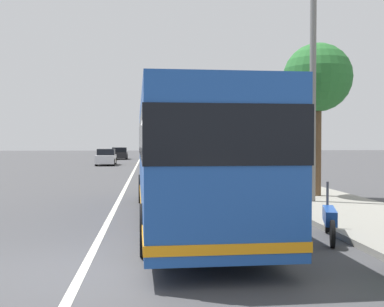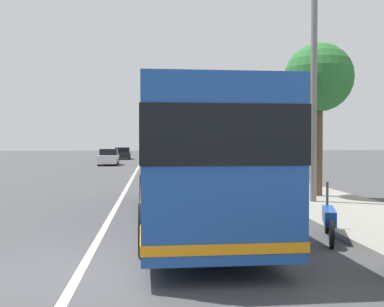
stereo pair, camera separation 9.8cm
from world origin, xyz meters
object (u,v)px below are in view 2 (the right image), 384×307
Objects in this scene: car_side_street at (123,154)px; utility_pole at (314,81)px; coach_bus at (186,154)px; car_behind_bus at (109,158)px; motorcycle_angled at (329,219)px; car_oncoming at (159,157)px; roadside_tree_mid_block at (319,79)px; car_far_distant at (169,163)px.

car_side_street is 44.64m from utility_pole.
coach_bus reaches higher than car_side_street.
car_behind_bus is (31.25, 5.00, -1.13)m from coach_bus.
car_oncoming is at bearing 22.83° from motorcycle_angled.
car_oncoming is 13.30m from car_side_street.
roadside_tree_mid_block is 1.80m from utility_pole.
motorcycle_angled is at bearing 161.68° from roadside_tree_mid_block.
car_behind_bus is at bearing 20.91° from roadside_tree_mid_block.
car_far_distant is 0.98× the size of car_side_street.
roadside_tree_mid_block is (-15.72, -5.04, 3.83)m from car_far_distant.
roadside_tree_mid_block is (4.26, -5.31, 2.70)m from coach_bus.
car_far_distant is at bearing 17.78° from roadside_tree_mid_block.
car_oncoming is (33.64, 0.29, -1.15)m from coach_bus.
car_far_distant is 12.44m from car_behind_bus.
roadside_tree_mid_block is (7.07, -2.34, 4.08)m from motorcycle_angled.
car_side_street is at bearing 11.96° from utility_pole.
car_side_street is (46.20, 4.67, -1.13)m from coach_bus.
roadside_tree_mid_block is at bearing -0.61° from motorcycle_angled.
car_behind_bus is 0.54× the size of utility_pole.
roadside_tree_mid_block reaches higher than coach_bus.
coach_bus is 1.45× the size of utility_pole.
car_behind_bus is at bearing 18.47° from utility_pole.
utility_pole reaches higher than motorcycle_angled.
roadside_tree_mid_block reaches higher than car_oncoming.
car_behind_bus reaches higher than motorcycle_angled.
utility_pole is (-43.54, -9.22, 3.54)m from car_side_street.
utility_pole reaches higher than roadside_tree_mid_block.
motorcycle_angled is at bearing -177.10° from car_far_distant.
utility_pole is at bearing -61.07° from coach_bus.
roadside_tree_mid_block reaches higher than car_behind_bus.
utility_pole is (-1.60, 0.76, -0.29)m from roadside_tree_mid_block.
roadside_tree_mid_block is (-41.93, -9.98, 3.83)m from car_side_street.
car_oncoming is 31.55m from utility_pole.
car_oncoming is at bearing 10.80° from roadside_tree_mid_block.
car_oncoming is at bearing -1.50° from car_far_distant.
motorcycle_angled is 49.60m from car_side_street.
coach_bus is 2.70× the size of car_behind_bus.
car_behind_bus reaches higher than car_side_street.
motorcycle_angled is (-2.81, -2.97, -1.38)m from coach_bus.
roadside_tree_mid_block is at bearing 12.23° from car_side_street.
car_behind_bus is 14.94m from car_side_street.
motorcycle_angled is 0.46× the size of car_side_street.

